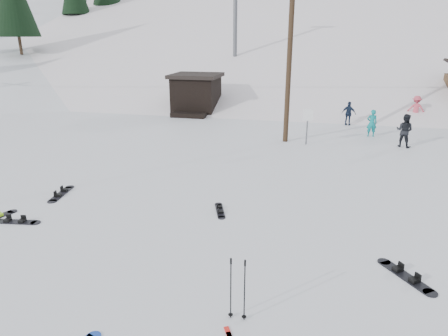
# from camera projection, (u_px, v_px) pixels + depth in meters

# --- Properties ---
(ground) EXTENTS (200.00, 200.00, 0.00)m
(ground) POSITION_uv_depth(u_px,v_px,m) (141.00, 294.00, 8.74)
(ground) COLOR white
(ground) RESTS_ON ground
(ski_slope) EXTENTS (60.00, 85.24, 65.97)m
(ski_slope) POSITION_uv_depth(u_px,v_px,m) (290.00, 150.00, 63.37)
(ski_slope) COLOR white
(ski_slope) RESTS_ON ground
(ridge_left) EXTENTS (47.54, 95.03, 58.38)m
(ridge_left) POSITION_uv_depth(u_px,v_px,m) (62.00, 142.00, 64.22)
(ridge_left) COLOR white
(ridge_left) RESTS_ON ground
(treeline_left) EXTENTS (20.00, 64.00, 10.00)m
(treeline_left) POSITION_uv_depth(u_px,v_px,m) (28.00, 77.00, 52.90)
(treeline_left) COLOR black
(treeline_left) RESTS_ON ground
(treeline_crest) EXTENTS (50.00, 6.00, 10.00)m
(treeline_crest) POSITION_uv_depth(u_px,v_px,m) (303.00, 60.00, 88.19)
(treeline_crest) COLOR black
(treeline_crest) RESTS_ON ski_slope
(utility_pole) EXTENTS (2.00, 0.26, 9.00)m
(utility_pole) POSITION_uv_depth(u_px,v_px,m) (290.00, 50.00, 19.76)
(utility_pole) COLOR #3A2819
(utility_pole) RESTS_ON ground
(trail_sign) EXTENTS (0.50, 0.09, 1.85)m
(trail_sign) POSITION_uv_depth(u_px,v_px,m) (308.00, 120.00, 20.22)
(trail_sign) COLOR #595B60
(trail_sign) RESTS_ON ground
(lift_hut) EXTENTS (3.40, 4.10, 2.75)m
(lift_hut) POSITION_uv_depth(u_px,v_px,m) (196.00, 93.00, 28.71)
(lift_hut) COLOR black
(lift_hut) RESTS_ON ground
(lift_tower_near) EXTENTS (2.20, 0.36, 8.00)m
(lift_tower_near) POSITION_uv_depth(u_px,v_px,m) (235.00, 5.00, 34.80)
(lift_tower_near) COLOR #595B60
(lift_tower_near) RESTS_ON ski_slope
(ski_poles) EXTENTS (0.37, 0.10, 1.35)m
(ski_poles) POSITION_uv_depth(u_px,v_px,m) (238.00, 289.00, 7.78)
(ski_poles) COLOR black
(ski_poles) RESTS_ON ground
(board_scatter_a) EXTENTS (1.58, 0.48, 0.11)m
(board_scatter_a) POSITION_uv_depth(u_px,v_px,m) (15.00, 221.00, 12.08)
(board_scatter_a) COLOR black
(board_scatter_a) RESTS_ON ground
(board_scatter_b) EXTENTS (0.50, 1.65, 0.12)m
(board_scatter_b) POSITION_uv_depth(u_px,v_px,m) (61.00, 193.00, 14.19)
(board_scatter_b) COLOR black
(board_scatter_b) RESTS_ON ground
(board_scatter_d) EXTENTS (1.12, 1.43, 0.12)m
(board_scatter_d) POSITION_uv_depth(u_px,v_px,m) (406.00, 276.00, 9.36)
(board_scatter_d) COLOR black
(board_scatter_d) RESTS_ON ground
(board_scatter_f) EXTENTS (0.58, 1.23, 0.09)m
(board_scatter_f) POSITION_uv_depth(u_px,v_px,m) (220.00, 210.00, 12.85)
(board_scatter_f) COLOR black
(board_scatter_f) RESTS_ON ground
(skier_teal) EXTENTS (0.57, 0.40, 1.50)m
(skier_teal) POSITION_uv_depth(u_px,v_px,m) (372.00, 123.00, 22.03)
(skier_teal) COLOR #0D7F82
(skier_teal) RESTS_ON ground
(skier_dark) EXTENTS (1.01, 0.94, 1.67)m
(skier_dark) POSITION_uv_depth(u_px,v_px,m) (404.00, 131.00, 19.95)
(skier_dark) COLOR black
(skier_dark) RESTS_ON ground
(skier_pink) EXTENTS (1.11, 0.69, 1.66)m
(skier_pink) POSITION_uv_depth(u_px,v_px,m) (416.00, 109.00, 25.87)
(skier_pink) COLOR #D24A5D
(skier_pink) RESTS_ON ground
(skier_navy) EXTENTS (0.93, 0.61, 1.47)m
(skier_navy) POSITION_uv_depth(u_px,v_px,m) (349.00, 113.00, 24.77)
(skier_navy) COLOR #172339
(skier_navy) RESTS_ON ground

